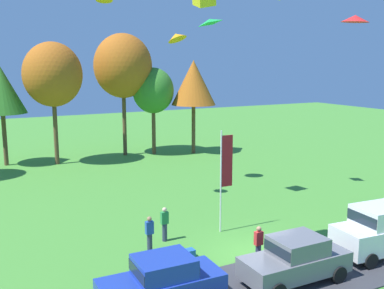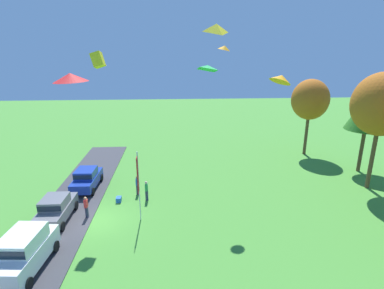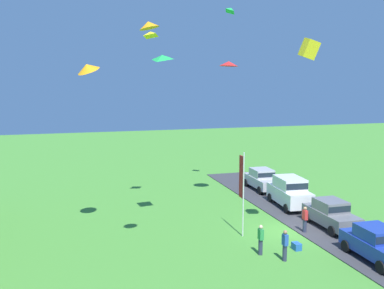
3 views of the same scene
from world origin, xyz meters
The scene contains 19 objects.
ground_plane centered at (0.00, 0.00, 0.00)m, with size 120.00×120.00×0.00m, color #478E33.
pavement_strip centered at (0.00, -2.59, 0.03)m, with size 36.00×4.40×0.06m, color #38383D.
car_sedan_by_flagpole centered at (-5.57, -2.13, 1.04)m, with size 4.45×2.05×1.84m.
car_sedan_mid_row centered at (-0.17, -2.89, 1.04)m, with size 4.42×1.99×1.84m.
car_suv_far_end centered at (5.02, -2.71, 1.30)m, with size 4.74×2.34×2.28m.
person_watching_sky centered at (-0.45, -0.82, 0.88)m, with size 0.36×0.24×1.71m.
person_on_lawn centered at (-4.12, 2.53, 0.88)m, with size 0.36×0.24×1.71m.
person_beside_suv centered at (-2.96, 3.41, 0.88)m, with size 0.36×0.24×1.71m.
tree_far_right centered at (-13.77, 21.61, 6.61)m, with size 4.25×4.25×8.98m.
tree_left_of_center centered at (-8.04, 24.89, 6.40)m, with size 4.00×4.00×8.44m.
tree_right_of_center centered at (-4.11, 23.31, 7.63)m, with size 4.91×4.91×10.36m.
flag_banner centered at (0.32, 3.19, 3.35)m, with size 0.71×0.08×5.29m.
cooler_box centered at (-2.86, 1.11, 0.20)m, with size 0.56×0.40×0.40m, color blue.
kite_delta_high_right centered at (-3.67, 9.69, 12.17)m, with size 0.95×0.95×0.32m, color orange.
kite_delta_high_left centered at (7.07, 1.56, 10.84)m, with size 1.42×1.42×0.35m, color red.
kite_diamond_near_flag centered at (6.63, 7.57, 12.79)m, with size 0.90×0.89×0.33m, color yellow.
kite_box_over_trees centered at (-2.46, 0.51, 11.33)m, with size 0.71×0.71×0.99m, color yellow.
kite_delta_trailing_tail centered at (2.00, 12.18, 10.34)m, with size 1.31×1.31×0.42m, color orange.
kite_diamond_low_drifter centered at (2.00, 7.79, 10.99)m, with size 1.09×1.08×0.26m, color green.
Camera 2 is at (19.80, 5.68, 11.80)m, focal length 28.00 mm.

